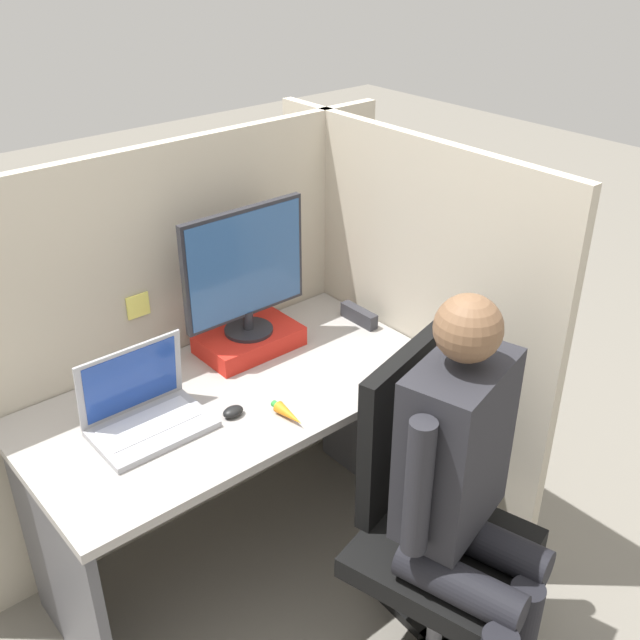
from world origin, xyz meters
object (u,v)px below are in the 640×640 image
(carrot_toy, at_px, (289,415))
(paper_box, at_px, (249,340))
(monitor, at_px, (245,269))
(stapler, at_px, (359,315))
(laptop, at_px, (146,413))
(office_chair, at_px, (426,512))
(person, at_px, (466,487))

(carrot_toy, bearing_deg, paper_box, 69.99)
(monitor, height_order, stapler, monitor)
(laptop, bearing_deg, office_chair, -47.21)
(laptop, bearing_deg, person, -55.78)
(stapler, height_order, carrot_toy, stapler)
(monitor, height_order, office_chair, monitor)
(stapler, relative_size, office_chair, 0.17)
(carrot_toy, relative_size, person, 0.11)
(paper_box, height_order, stapler, paper_box)
(paper_box, relative_size, laptop, 1.02)
(laptop, xyz_separation_m, person, (0.52, -0.77, -0.06))
(monitor, bearing_deg, paper_box, -90.00)
(paper_box, relative_size, monitor, 0.74)
(carrot_toy, height_order, person, person)
(paper_box, xyz_separation_m, laptop, (-0.49, -0.17, 0.01))
(paper_box, bearing_deg, monitor, 90.00)
(stapler, bearing_deg, office_chair, -116.79)
(paper_box, distance_m, office_chair, 0.83)
(monitor, distance_m, laptop, 0.58)
(stapler, distance_m, office_chair, 0.80)
(monitor, xyz_separation_m, office_chair, (0.08, -0.78, -0.54))
(laptop, distance_m, person, 0.93)
(laptop, bearing_deg, monitor, 19.01)
(laptop, height_order, carrot_toy, laptop)
(person, bearing_deg, laptop, 124.22)
(stapler, bearing_deg, person, -114.60)
(office_chair, relative_size, person, 0.76)
(monitor, bearing_deg, office_chair, -84.30)
(person, bearing_deg, office_chair, 75.40)
(stapler, bearing_deg, paper_box, 165.63)
(paper_box, distance_m, carrot_toy, 0.44)
(monitor, xyz_separation_m, carrot_toy, (-0.15, -0.41, -0.28))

